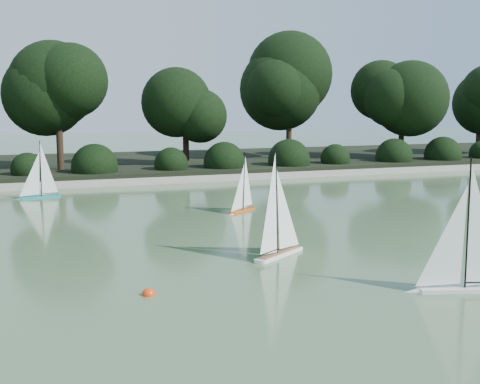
# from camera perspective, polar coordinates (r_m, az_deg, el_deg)

# --- Properties ---
(ground) EXTENTS (80.00, 80.00, 0.00)m
(ground) POSITION_cam_1_polar(r_m,az_deg,el_deg) (9.02, 6.68, -6.23)
(ground) COLOR #3C5533
(ground) RESTS_ON ground
(pond_coping) EXTENTS (40.00, 0.35, 0.18)m
(pond_coping) POSITION_cam_1_polar(r_m,az_deg,el_deg) (17.41, -6.36, 1.17)
(pond_coping) COLOR gray
(pond_coping) RESTS_ON ground
(far_bank) EXTENTS (40.00, 8.00, 0.30)m
(far_bank) POSITION_cam_1_polar(r_m,az_deg,el_deg) (21.30, -8.79, 2.60)
(far_bank) COLOR black
(far_bank) RESTS_ON ground
(tree_line) EXTENTS (26.31, 3.93, 4.39)m
(tree_line) POSITION_cam_1_polar(r_m,az_deg,el_deg) (19.94, -4.58, 9.45)
(tree_line) COLOR black
(tree_line) RESTS_ON ground
(shrub_hedge) EXTENTS (29.10, 1.10, 1.10)m
(shrub_hedge) POSITION_cam_1_polar(r_m,az_deg,el_deg) (18.24, -7.02, 2.62)
(shrub_hedge) COLOR black
(shrub_hedge) RESTS_ON ground
(sailboat_white_a) EXTENTS (1.26, 0.55, 1.74)m
(sailboat_white_a) POSITION_cam_1_polar(r_m,az_deg,el_deg) (7.78, 19.63, -6.98)
(sailboat_white_a) COLOR silver
(sailboat_white_a) RESTS_ON ground
(sailboat_white_b) EXTENTS (1.14, 0.84, 1.73)m
(sailboat_white_b) POSITION_cam_1_polar(r_m,az_deg,el_deg) (9.11, 4.10, -4.32)
(sailboat_white_b) COLOR white
(sailboat_white_b) RESTS_ON ground
(sailboat_orange) EXTENTS (0.85, 0.70, 1.34)m
(sailboat_orange) POSITION_cam_1_polar(r_m,az_deg,el_deg) (12.63, 0.03, -0.98)
(sailboat_orange) COLOR #CB5010
(sailboat_orange) RESTS_ON ground
(sailboat_teal) EXTENTS (1.09, 0.33, 1.48)m
(sailboat_teal) POSITION_cam_1_polar(r_m,az_deg,el_deg) (15.33, -18.77, 0.32)
(sailboat_teal) COLOR teal
(sailboat_teal) RESTS_ON ground
(race_buoy) EXTENTS (0.17, 0.17, 0.17)m
(race_buoy) POSITION_cam_1_polar(r_m,az_deg,el_deg) (7.38, -8.67, -9.62)
(race_buoy) COLOR red
(race_buoy) RESTS_ON ground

